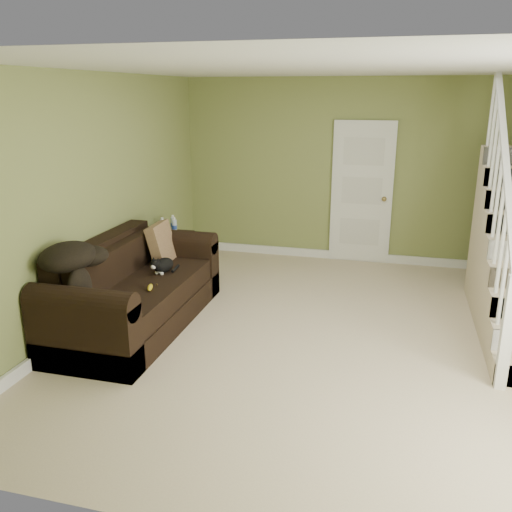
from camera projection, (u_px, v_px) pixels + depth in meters
The scene contains 14 objects.
floor at pixel (326, 336), 5.53m from camera, with size 5.00×5.50×0.01m, color tan.
ceiling at pixel (337, 67), 4.77m from camera, with size 5.00×5.50×0.01m, color white.
wall_back at pixel (356, 172), 7.69m from camera, with size 5.00×0.04×2.60m, color olive.
wall_front at pixel (259, 329), 2.61m from camera, with size 5.00×0.04×2.60m, color olive.
wall_left at pixel (97, 199), 5.76m from camera, with size 0.04×5.50×2.60m, color olive.
baseboard_back at pixel (351, 256), 8.03m from camera, with size 5.00×0.04×0.12m, color white.
baseboard_left at pixel (109, 307), 6.12m from camera, with size 0.04×5.50×0.12m, color white.
door at pixel (362, 193), 7.72m from camera, with size 0.86×0.12×2.02m.
sofa at pixel (134, 293), 5.72m from camera, with size 1.01×2.34×0.92m.
side_table at pixel (171, 255), 7.23m from camera, with size 0.52×0.52×0.83m.
cat at pixel (163, 265), 5.89m from camera, with size 0.21×0.44×0.21m.
banana at pixel (150, 287), 5.40m from camera, with size 0.05×0.17×0.05m, color yellow.
throw_pillow at pixel (162, 244), 6.29m from camera, with size 0.12×0.48×0.48m, color #523721.
throw_blanket at pixel (68, 257), 4.93m from camera, with size 0.47×0.61×0.25m, color black.
Camera 1 is at (0.60, -5.07, 2.40)m, focal length 38.00 mm.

